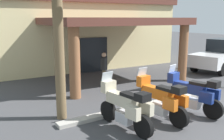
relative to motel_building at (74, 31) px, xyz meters
name	(u,v)px	position (x,y,z in m)	size (l,w,h in m)	color
ground_plane	(197,109)	(-0.14, -11.18, -2.34)	(80.00, 80.00, 0.00)	#424244
motel_building	(74,31)	(0.00, 0.00, 0.00)	(13.45, 12.36, 4.61)	beige
motorcycle_cream	(125,107)	(-3.34, -11.15, -1.64)	(0.77, 2.21, 1.61)	black
motorcycle_orange	(160,99)	(-1.99, -11.19, -1.64)	(0.74, 2.21, 1.61)	black
motorcycle_blue	(193,94)	(-0.63, -11.33, -1.64)	(0.93, 2.19, 1.61)	black
pedestrian	(104,67)	(-1.42, -6.67, -1.39)	(0.32, 0.50, 1.66)	brown
pickup_truck_white	(222,55)	(7.09, -7.14, -1.41)	(5.47, 2.86, 1.95)	black
palm_tree_roadside	(57,3)	(-4.62, -9.36, 1.35)	(2.26, 2.38, 5.00)	brown
curb_strip	(137,107)	(-1.99, -9.99, -2.28)	(6.07, 0.36, 0.12)	#ADA89E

